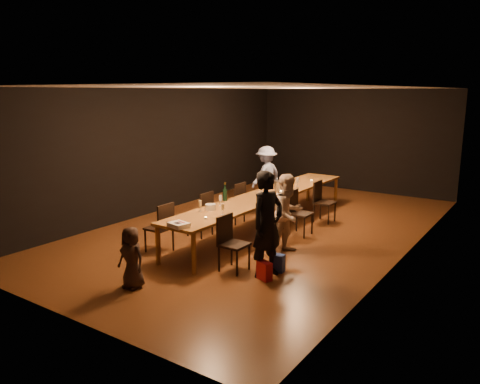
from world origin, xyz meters
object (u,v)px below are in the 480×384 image
Objects in this scene: plate_stack at (210,207)px; champagne_bottle at (225,192)px; chair_left_2 at (233,202)px; child at (132,257)px; chair_right_2 at (301,213)px; chair_left_3 at (261,193)px; chair_left_1 at (200,214)px; woman_tan at (288,214)px; chair_right_3 at (325,202)px; man_blue at (266,175)px; birthday_cake at (179,225)px; chair_right_0 at (234,244)px; table at (266,197)px; woman_birthday at (267,224)px; ice_bucket at (279,186)px; chair_left_0 at (159,227)px; chair_right_1 at (271,227)px.

champagne_bottle is at bearing 105.93° from plate_stack.
chair_left_2 is 0.97× the size of child.
chair_left_3 is (-1.70, 1.20, 0.00)m from chair_right_2.
woman_tan reaches higher than chair_left_1.
chair_right_3 is 2.20m from man_blue.
woman_tan is 2.08m from birthday_cake.
child is at bearing -86.43° from plate_stack.
chair_right_0 is 1.00× the size of chair_left_1.
woman_tan is (0.30, 1.28, 0.27)m from chair_right_0.
chair_right_2 is (0.00, 2.40, 0.00)m from chair_right_0.
table is 6.45× the size of chair_right_0.
chair_right_2 is (0.85, 0.00, -0.24)m from table.
chair_left_3 is at bearing 46.19° from woman_birthday.
birthday_cake is (0.94, -4.10, 0.32)m from chair_left_3.
table is 26.86× the size of ice_bucket.
chair_left_0 is 2.39m from woman_tan.
man_blue is at bearing 6.01° from chair_left_1.
chair_left_3 is (0.00, 3.60, 0.00)m from chair_left_0.
chair_left_1 is at bearing 107.40° from woman_tan.
chair_right_2 is 0.63× the size of woman_tan.
man_blue is 1.60× the size of child.
plate_stack is (0.68, -1.71, 0.34)m from chair_left_2.
chair_right_1 is at bearing 42.46° from man_blue.
chair_left_3 is at bearing -90.00° from chair_right_3.
woman_birthday reaches higher than man_blue.
woman_birthday is (2.26, -2.27, 0.39)m from chair_left_2.
chair_right_3 is at bearing 54.69° from table.
chair_left_0 and chair_left_1 have the same top height.
chair_left_2 is 2.45× the size of champagne_bottle.
chair_left_2 is 3.07m from birthday_cake.
woman_tan is at bearing 7.38° from chair_right_3.
chair_right_3 is 0.54× the size of woman_birthday.
chair_left_2 is at bearing 0.00° from chair_left_0.
chair_right_2 is at bearing 180.00° from chair_right_1.
chair_right_2 is at bearing 26.91° from woman_birthday.
chair_left_1 reaches higher than table.
chair_right_0 is 2.57× the size of birthday_cake.
woman_tan is at bearing 105.61° from chair_right_1.
woman_birthday is 1.16× the size of woman_tan.
woman_tan is at bearing 24.36° from plate_stack.
birthday_cake is (-0.76, -0.50, 0.32)m from chair_right_0.
chair_left_1 is at bearing -116.98° from ice_bucket.
man_blue is at bearing 105.19° from champagne_bottle.
ice_bucket is (0.06, 4.35, 0.38)m from child.
chair_right_3 is at bearing 22.27° from woman_birthday.
chair_right_3 is 1.00× the size of chair_left_3.
table is 6.45× the size of chair_left_1.
champagne_bottle is at bearing -139.54° from chair_right_0.
champagne_bottle is (-1.79, 1.32, 0.08)m from woman_birthday.
table is at bearing -35.31° from chair_left_1.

